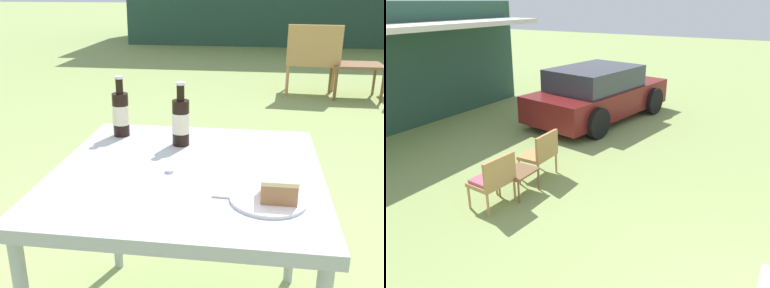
% 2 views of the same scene
% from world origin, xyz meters
% --- Properties ---
extents(parked_car, '(4.30, 2.48, 1.36)m').
position_xyz_m(parked_car, '(5.61, 4.79, 0.67)').
color(parked_car, maroon).
rests_on(parked_car, ground_plane).
extents(wicker_chair_cushioned, '(0.63, 0.50, 0.82)m').
position_xyz_m(wicker_chair_cushioned, '(0.86, 4.05, 0.47)').
color(wicker_chair_cushioned, '#B2844C').
rests_on(wicker_chair_cushioned, ground_plane).
extents(wicker_chair_plain, '(0.60, 0.46, 0.82)m').
position_xyz_m(wicker_chair_plain, '(2.03, 4.03, 0.47)').
color(wicker_chair_plain, '#B2844C').
rests_on(wicker_chair_plain, ground_plane).
extents(garden_side_table, '(0.55, 0.44, 0.39)m').
position_xyz_m(garden_side_table, '(1.35, 3.99, 0.35)').
color(garden_side_table, brown).
rests_on(garden_side_table, ground_plane).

